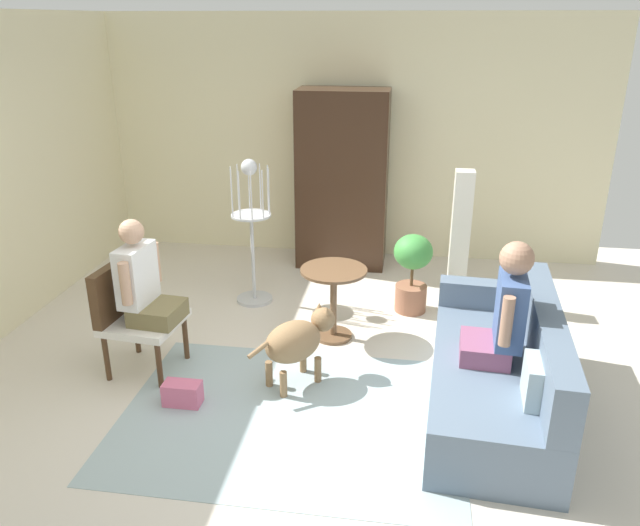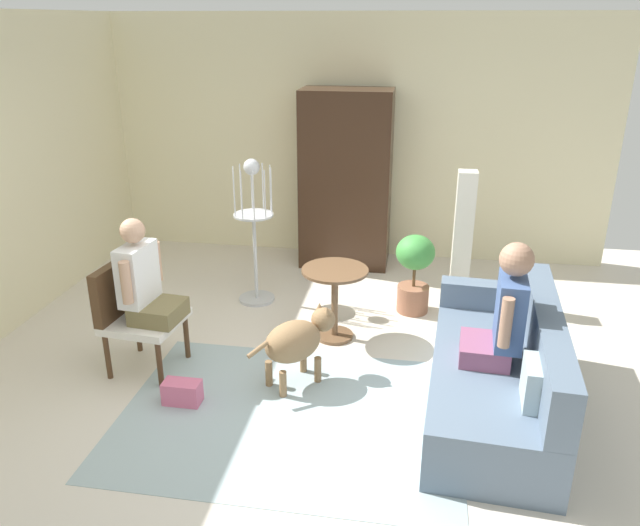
% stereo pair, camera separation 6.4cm
% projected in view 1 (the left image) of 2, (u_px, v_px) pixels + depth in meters
% --- Properties ---
extents(ground_plane, '(7.55, 7.55, 0.00)m').
position_uv_depth(ground_plane, '(289.00, 393.00, 4.73)').
color(ground_plane, beige).
extents(back_wall, '(6.02, 0.12, 2.75)m').
position_uv_depth(back_wall, '(341.00, 138.00, 7.18)').
color(back_wall, beige).
rests_on(back_wall, ground).
extents(area_rug, '(2.43, 1.84, 0.01)m').
position_uv_depth(area_rug, '(291.00, 416.00, 4.46)').
color(area_rug, '#9EB2B7').
rests_on(area_rug, ground).
extents(couch, '(0.96, 1.98, 0.81)m').
position_uv_depth(couch, '(500.00, 373.00, 4.45)').
color(couch, slate).
rests_on(couch, ground).
extents(armchair, '(0.61, 0.61, 0.89)m').
position_uv_depth(armchair, '(130.00, 309.00, 4.90)').
color(armchair, '#4C331E').
rests_on(armchair, ground).
extents(person_on_couch, '(0.44, 0.54, 0.88)m').
position_uv_depth(person_on_couch, '(504.00, 312.00, 4.25)').
color(person_on_couch, '#874B69').
extents(person_on_armchair, '(0.45, 0.53, 0.82)m').
position_uv_depth(person_on_armchair, '(143.00, 282.00, 4.78)').
color(person_on_armchair, olive).
extents(round_end_table, '(0.58, 0.58, 0.66)m').
position_uv_depth(round_end_table, '(334.00, 292.00, 5.41)').
color(round_end_table, brown).
rests_on(round_end_table, ground).
extents(dog, '(0.58, 0.63, 0.59)m').
position_uv_depth(dog, '(297.00, 340.00, 4.74)').
color(dog, olive).
rests_on(dog, ground).
extents(bird_cage_stand, '(0.39, 0.39, 1.45)m').
position_uv_depth(bird_cage_stand, '(252.00, 232.00, 6.03)').
color(bird_cage_stand, silver).
rests_on(bird_cage_stand, ground).
extents(potted_plant, '(0.37, 0.37, 0.78)m').
position_uv_depth(potted_plant, '(412.00, 268.00, 5.92)').
color(potted_plant, '#996047').
rests_on(potted_plant, ground).
extents(column_lamp, '(0.20, 0.20, 1.34)m').
position_uv_depth(column_lamp, '(460.00, 239.00, 6.05)').
color(column_lamp, '#4C4742').
rests_on(column_lamp, ground).
extents(armoire_cabinet, '(0.99, 0.56, 1.98)m').
position_uv_depth(armoire_cabinet, '(342.00, 180.00, 6.93)').
color(armoire_cabinet, '#382316').
rests_on(armoire_cabinet, ground).
extents(handbag, '(0.28, 0.15, 0.18)m').
position_uv_depth(handbag, '(182.00, 394.00, 4.57)').
color(handbag, '#D8668C').
rests_on(handbag, ground).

